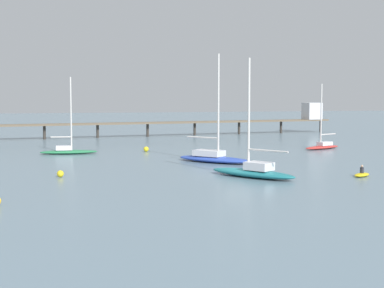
% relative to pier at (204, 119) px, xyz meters
% --- Properties ---
extents(ground_plane, '(400.00, 400.00, 0.00)m').
position_rel_pier_xyz_m(ground_plane, '(-11.48, -55.18, -3.12)').
color(ground_plane, slate).
extents(pier, '(77.86, 11.93, 6.21)m').
position_rel_pier_xyz_m(pier, '(0.00, 0.00, 0.00)').
color(pier, brown).
rests_on(pier, ground_plane).
extents(sailboat_green, '(7.67, 2.47, 10.25)m').
position_rel_pier_xyz_m(sailboat_green, '(-27.15, -30.55, -2.54)').
color(sailboat_green, '#287F4C').
rests_on(sailboat_green, ground_plane).
extents(sailboat_blue, '(8.68, 9.19, 12.64)m').
position_rel_pier_xyz_m(sailboat_blue, '(-10.83, -44.33, -2.46)').
color(sailboat_blue, '#2D4CB7').
rests_on(sailboat_blue, ground_plane).
extents(sailboat_red, '(7.07, 4.44, 9.48)m').
position_rel_pier_xyz_m(sailboat_red, '(9.24, -32.12, -2.53)').
color(sailboat_red, red).
rests_on(sailboat_red, ground_plane).
extents(sailboat_teal, '(7.50, 9.24, 11.44)m').
position_rel_pier_xyz_m(sailboat_teal, '(-10.54, -57.20, -2.46)').
color(sailboat_teal, '#1E727A').
rests_on(sailboat_teal, ground_plane).
extents(dinghy_yellow, '(2.52, 2.21, 1.14)m').
position_rel_pier_xyz_m(dinghy_yellow, '(-0.15, -59.32, -2.90)').
color(dinghy_yellow, yellow).
rests_on(dinghy_yellow, ground_plane).
extents(mooring_buoy_near, '(0.66, 0.66, 0.66)m').
position_rel_pier_xyz_m(mooring_buoy_near, '(-28.60, -52.70, -2.79)').
color(mooring_buoy_near, yellow).
rests_on(mooring_buoy_near, ground_plane).
extents(mooring_buoy_outer, '(0.73, 0.73, 0.73)m').
position_rel_pier_xyz_m(mooring_buoy_outer, '(-16.50, -30.02, -2.76)').
color(mooring_buoy_outer, yellow).
rests_on(mooring_buoy_outer, ground_plane).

